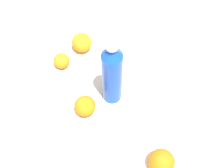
% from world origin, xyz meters
% --- Properties ---
extents(ground_plane, '(2.40, 2.40, 0.00)m').
position_xyz_m(ground_plane, '(0.00, 0.00, 0.00)').
color(ground_plane, beige).
extents(water_bottle, '(0.07, 0.07, 0.30)m').
position_xyz_m(water_bottle, '(0.01, -0.03, 0.14)').
color(water_bottle, blue).
rests_on(water_bottle, ground_plane).
extents(orange_0, '(0.06, 0.06, 0.06)m').
position_xyz_m(orange_0, '(0.10, -0.25, 0.03)').
color(orange_0, orange).
rests_on(orange_0, ground_plane).
extents(orange_1, '(0.08, 0.08, 0.08)m').
position_xyz_m(orange_1, '(-0.01, -0.28, 0.04)').
color(orange_1, orange).
rests_on(orange_1, ground_plane).
extents(orange_2, '(0.08, 0.08, 0.08)m').
position_xyz_m(orange_2, '(0.03, 0.28, 0.04)').
color(orange_2, orange).
rests_on(orange_2, ground_plane).
extents(orange_3, '(0.07, 0.07, 0.07)m').
position_xyz_m(orange_3, '(0.13, -0.03, 0.04)').
color(orange_3, orange).
rests_on(orange_3, ground_plane).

